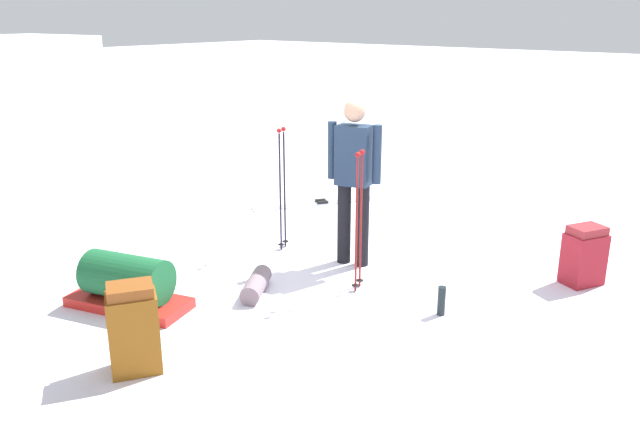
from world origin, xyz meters
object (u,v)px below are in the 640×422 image
(backpack_large_dark, at_px, (134,329))
(backpack_bright, at_px, (584,256))
(ski_poles_planted_near, at_px, (282,183))
(thermos_bottle, at_px, (441,301))
(ski_poles_planted_far, at_px, (359,214))
(ski_pair_near, at_px, (322,203))
(gear_sled, at_px, (127,284))
(sleeping_mat_rolled, at_px, (256,285))
(skier_standing, at_px, (354,174))

(backpack_large_dark, xyz_separation_m, backpack_bright, (3.65, -2.01, -0.05))
(backpack_large_dark, height_order, ski_poles_planted_near, ski_poles_planted_near)
(backpack_bright, distance_m, thermos_bottle, 1.62)
(thermos_bottle, bearing_deg, ski_poles_planted_far, 91.18)
(ski_pair_near, xyz_separation_m, thermos_bottle, (-1.94, -2.91, 0.12))
(backpack_large_dark, bearing_deg, gear_sled, 58.09)
(backpack_large_dark, relative_size, backpack_bright, 1.16)
(backpack_bright, height_order, ski_poles_planted_near, ski_poles_planted_near)
(ski_pair_near, height_order, ski_poles_planted_far, ski_poles_planted_far)
(backpack_bright, bearing_deg, ski_poles_planted_near, 111.04)
(sleeping_mat_rolled, bearing_deg, ski_pair_near, 27.31)
(ski_pair_near, bearing_deg, skier_standing, -132.40)
(ski_poles_planted_near, height_order, gear_sled, ski_poles_planted_near)
(ski_poles_planted_far, height_order, thermos_bottle, ski_poles_planted_far)
(backpack_large_dark, distance_m, sleeping_mat_rolled, 1.53)
(thermos_bottle, bearing_deg, ski_pair_near, 56.30)
(skier_standing, height_order, sleeping_mat_rolled, skier_standing)
(gear_sled, bearing_deg, backpack_large_dark, -121.91)
(skier_standing, bearing_deg, backpack_large_dark, -179.84)
(backpack_bright, bearing_deg, gear_sled, 136.20)
(backpack_large_dark, height_order, thermos_bottle, backpack_large_dark)
(sleeping_mat_rolled, bearing_deg, skier_standing, -11.77)
(skier_standing, xyz_separation_m, sleeping_mat_rolled, (-1.17, 0.24, -0.86))
(backpack_large_dark, bearing_deg, ski_poles_planted_near, 18.85)
(ski_pair_near, height_order, thermos_bottle, thermos_bottle)
(ski_pair_near, bearing_deg, gear_sled, -169.06)
(ski_pair_near, height_order, backpack_bright, backpack_bright)
(backpack_bright, bearing_deg, sleeping_mat_rolled, 133.59)
(skier_standing, height_order, thermos_bottle, skier_standing)
(ski_poles_planted_near, relative_size, thermos_bottle, 5.19)
(skier_standing, bearing_deg, ski_pair_near, 47.60)
(ski_pair_near, distance_m, backpack_bright, 3.67)
(sleeping_mat_rolled, relative_size, thermos_bottle, 2.12)
(backpack_large_dark, bearing_deg, ski_pair_near, 21.36)
(skier_standing, bearing_deg, gear_sled, 156.15)
(backpack_bright, relative_size, gear_sled, 0.49)
(ski_pair_near, height_order, sleeping_mat_rolled, sleeping_mat_rolled)
(skier_standing, xyz_separation_m, ski_poles_planted_near, (-0.13, 0.86, -0.21))
(ski_poles_planted_near, bearing_deg, ski_poles_planted_far, -105.71)
(ski_pair_near, relative_size, backpack_large_dark, 2.58)
(backpack_bright, distance_m, ski_poles_planted_near, 3.12)
(sleeping_mat_rolled, bearing_deg, thermos_bottle, -65.40)
(gear_sled, bearing_deg, skier_standing, -23.85)
(ski_pair_near, bearing_deg, sleeping_mat_rolled, -152.69)
(sleeping_mat_rolled, xyz_separation_m, thermos_bottle, (0.71, -1.54, 0.04))
(ski_poles_planted_near, relative_size, gear_sled, 1.15)
(backpack_large_dark, xyz_separation_m, gear_sled, (0.58, 0.93, -0.11))
(ski_poles_planted_near, xyz_separation_m, sleeping_mat_rolled, (-1.05, -0.61, -0.66))
(gear_sled, bearing_deg, thermos_bottle, -53.90)
(backpack_large_dark, xyz_separation_m, sleeping_mat_rolled, (1.49, 0.25, -0.24))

